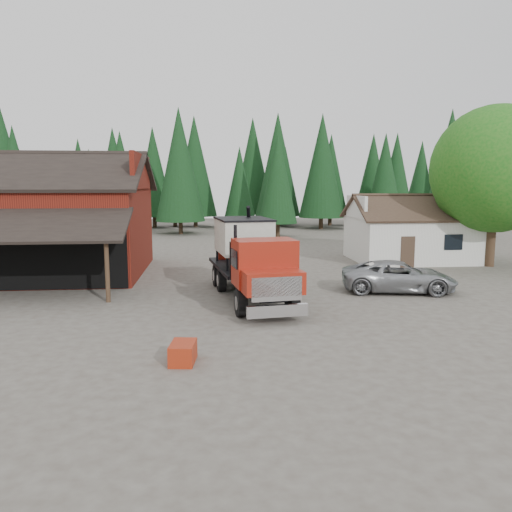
{
  "coord_description": "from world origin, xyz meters",
  "views": [
    {
      "loc": [
        -1.14,
        -20.26,
        5.17
      ],
      "look_at": [
        1.18,
        3.5,
        1.8
      ],
      "focal_mm": 35.0,
      "sensor_mm": 36.0,
      "label": 1
    }
  ],
  "objects": [
    {
      "name": "farmhouse",
      "position": [
        13.0,
        13.0,
        1.67
      ],
      "size": [
        8.6,
        6.42,
        4.65
      ],
      "color": "silver",
      "rests_on": "ground"
    },
    {
      "name": "conifer_backdrop",
      "position": [
        0.0,
        42.0,
        0.0
      ],
      "size": [
        76.0,
        16.0,
        16.0
      ],
      "primitive_type": null,
      "color": "black",
      "rests_on": "ground"
    },
    {
      "name": "deciduous_tree",
      "position": [
        17.01,
        9.97,
        5.91
      ],
      "size": [
        8.0,
        8.0,
        10.2
      ],
      "color": "#382619",
      "rests_on": "ground"
    },
    {
      "name": "silver_car",
      "position": [
        8.18,
        3.0,
        0.76
      ],
      "size": [
        5.87,
        3.52,
        1.52
      ],
      "primitive_type": "imported",
      "rotation": [
        0.0,
        0.0,
        1.38
      ],
      "color": "#95989C",
      "rests_on": "ground"
    },
    {
      "name": "feed_truck",
      "position": [
        0.81,
        2.23,
        1.96
      ],
      "size": [
        3.65,
        9.53,
        4.19
      ],
      "rotation": [
        0.0,
        0.0,
        0.13
      ],
      "color": "black",
      "rests_on": "ground"
    },
    {
      "name": "equip_box",
      "position": [
        -1.91,
        -6.0,
        0.3
      ],
      "size": [
        0.83,
        1.18,
        0.6
      ],
      "primitive_type": "cube",
      "rotation": [
        0.0,
        0.0,
        -0.12
      ],
      "color": "maroon",
      "rests_on": "ground"
    },
    {
      "name": "near_pine_b",
      "position": [
        6.0,
        30.0,
        5.89
      ],
      "size": [
        3.96,
        3.96,
        10.4
      ],
      "color": "#382619",
      "rests_on": "ground"
    },
    {
      "name": "ground",
      "position": [
        0.0,
        0.0,
        0.0
      ],
      "size": [
        120.0,
        120.0,
        0.0
      ],
      "primitive_type": "plane",
      "color": "#4E473D",
      "rests_on": "ground"
    },
    {
      "name": "near_pine_c",
      "position": [
        22.0,
        26.0,
        6.89
      ],
      "size": [
        4.84,
        4.84,
        12.4
      ],
      "color": "#382619",
      "rests_on": "ground"
    },
    {
      "name": "red_barn",
      "position": [
        -11.0,
        9.9,
        2.69
      ],
      "size": [
        12.8,
        13.63,
        7.18
      ],
      "color": "maroon",
      "rests_on": "ground"
    },
    {
      "name": "near_pine_d",
      "position": [
        -4.0,
        34.0,
        7.39
      ],
      "size": [
        5.28,
        5.28,
        13.4
      ],
      "color": "#382619",
      "rests_on": "ground"
    }
  ]
}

